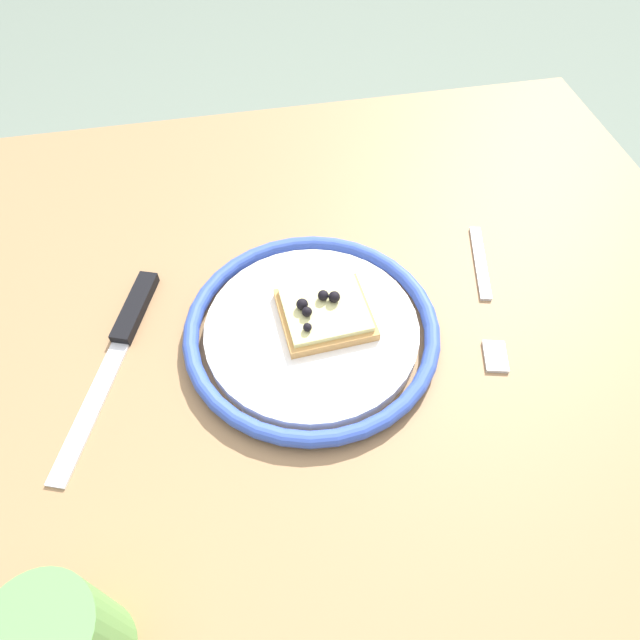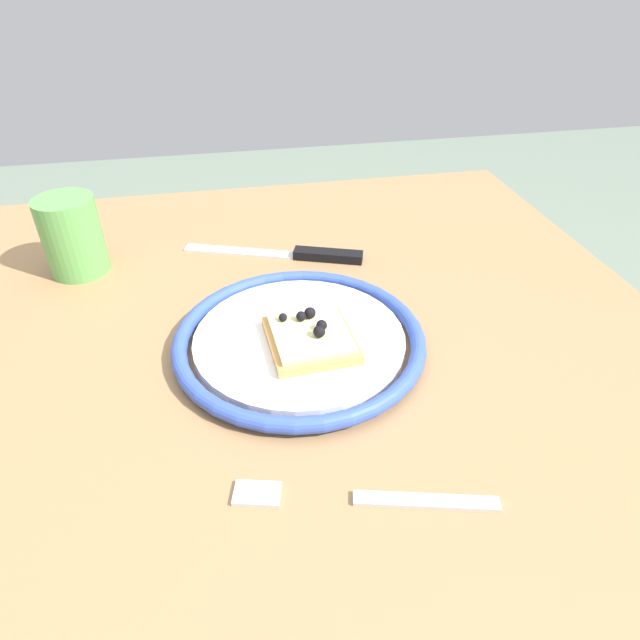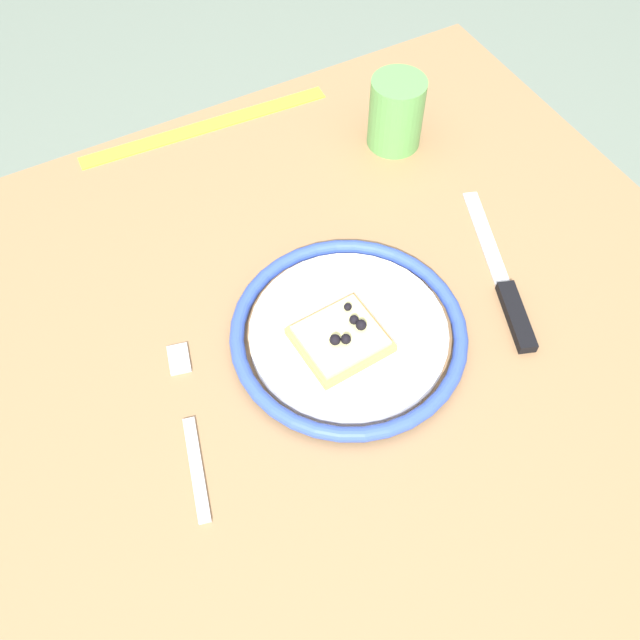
% 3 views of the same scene
% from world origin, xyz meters
% --- Properties ---
extents(dining_table, '(0.92, 0.85, 0.77)m').
position_xyz_m(dining_table, '(0.00, 0.00, 0.66)').
color(dining_table, '#936D47').
rests_on(dining_table, ground_plane).
extents(plate, '(0.26, 0.26, 0.02)m').
position_xyz_m(plate, '(0.02, -0.01, 0.78)').
color(plate, white).
rests_on(plate, dining_table).
extents(pizza_slice_near, '(0.09, 0.09, 0.03)m').
position_xyz_m(pizza_slice_near, '(0.00, -0.02, 0.80)').
color(pizza_slice_near, tan).
rests_on(pizza_slice_near, plate).
extents(knife, '(0.10, 0.23, 0.01)m').
position_xyz_m(knife, '(0.20, -0.04, 0.78)').
color(knife, silver).
rests_on(knife, dining_table).
extents(fork, '(0.07, 0.20, 0.00)m').
position_xyz_m(fork, '(-0.18, -0.02, 0.78)').
color(fork, '#BBBBBB').
rests_on(fork, dining_table).
extents(cup, '(0.07, 0.07, 0.10)m').
position_xyz_m(cup, '(0.23, 0.24, 0.82)').
color(cup, '#599E4C').
rests_on(cup, dining_table).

